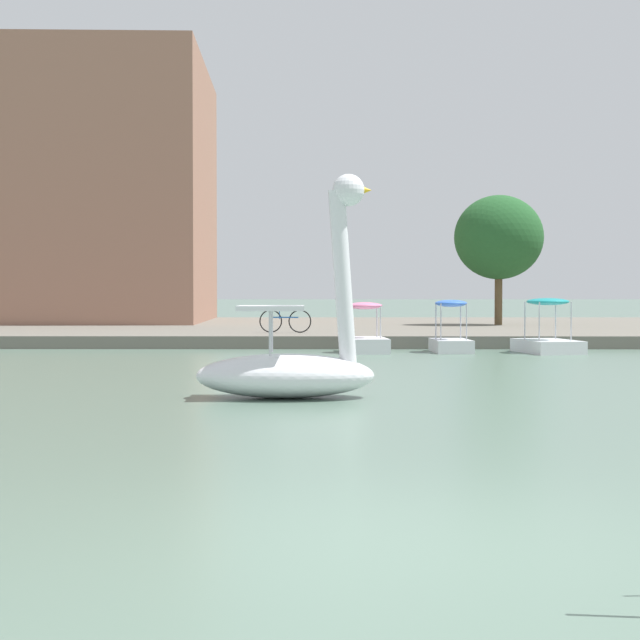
{
  "coord_description": "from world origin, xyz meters",
  "views": [
    {
      "loc": [
        -0.61,
        -6.68,
        1.71
      ],
      "look_at": [
        -0.75,
        14.68,
        1.1
      ],
      "focal_mm": 54.96,
      "sensor_mm": 36.0,
      "label": 1
    }
  ],
  "objects_px": {
    "pedal_boat_pink": "(365,339)",
    "tree_broadleaf_right": "(499,238)",
    "bicycle_parked": "(285,321)",
    "pedal_boat_blue": "(451,336)",
    "pedal_boat_teal": "(548,337)",
    "swan_boat": "(292,358)"
  },
  "relations": [
    {
      "from": "pedal_boat_pink",
      "to": "tree_broadleaf_right",
      "type": "height_order",
      "value": "tree_broadleaf_right"
    },
    {
      "from": "pedal_boat_blue",
      "to": "pedal_boat_pink",
      "type": "distance_m",
      "value": 2.47
    },
    {
      "from": "pedal_boat_teal",
      "to": "bicycle_parked",
      "type": "xyz_separation_m",
      "value": [
        -7.59,
        4.32,
        0.31
      ]
    },
    {
      "from": "pedal_boat_blue",
      "to": "pedal_boat_pink",
      "type": "height_order",
      "value": "pedal_boat_blue"
    },
    {
      "from": "pedal_boat_pink",
      "to": "bicycle_parked",
      "type": "distance_m",
      "value": 4.89
    },
    {
      "from": "pedal_boat_blue",
      "to": "bicycle_parked",
      "type": "distance_m",
      "value": 6.36
    },
    {
      "from": "tree_broadleaf_right",
      "to": "pedal_boat_blue",
      "type": "bearing_deg",
      "value": -106.17
    },
    {
      "from": "pedal_boat_pink",
      "to": "swan_boat",
      "type": "bearing_deg",
      "value": -97.87
    },
    {
      "from": "pedal_boat_teal",
      "to": "bicycle_parked",
      "type": "distance_m",
      "value": 8.73
    },
    {
      "from": "pedal_boat_blue",
      "to": "bicycle_parked",
      "type": "height_order",
      "value": "pedal_boat_blue"
    },
    {
      "from": "swan_boat",
      "to": "bicycle_parked",
      "type": "xyz_separation_m",
      "value": [
        -0.78,
        16.14,
        0.12
      ]
    },
    {
      "from": "pedal_boat_teal",
      "to": "pedal_boat_pink",
      "type": "xyz_separation_m",
      "value": [
        -5.16,
        0.09,
        -0.07
      ]
    },
    {
      "from": "pedal_boat_pink",
      "to": "bicycle_parked",
      "type": "height_order",
      "value": "pedal_boat_pink"
    },
    {
      "from": "swan_boat",
      "to": "pedal_boat_pink",
      "type": "xyz_separation_m",
      "value": [
        1.65,
        11.91,
        -0.26
      ]
    },
    {
      "from": "pedal_boat_blue",
      "to": "pedal_boat_pink",
      "type": "relative_size",
      "value": 0.92
    },
    {
      "from": "pedal_boat_pink",
      "to": "bicycle_parked",
      "type": "bearing_deg",
      "value": 119.87
    },
    {
      "from": "tree_broadleaf_right",
      "to": "pedal_boat_pink",
      "type": "bearing_deg",
      "value": -116.16
    },
    {
      "from": "pedal_boat_blue",
      "to": "pedal_boat_teal",
      "type": "bearing_deg",
      "value": -5.67
    },
    {
      "from": "pedal_boat_teal",
      "to": "pedal_boat_pink",
      "type": "distance_m",
      "value": 5.16
    },
    {
      "from": "pedal_boat_teal",
      "to": "pedal_boat_blue",
      "type": "bearing_deg",
      "value": 174.33
    },
    {
      "from": "pedal_boat_pink",
      "to": "bicycle_parked",
      "type": "xyz_separation_m",
      "value": [
        -2.43,
        4.23,
        0.38
      ]
    },
    {
      "from": "pedal_boat_teal",
      "to": "bicycle_parked",
      "type": "bearing_deg",
      "value": 150.34
    }
  ]
}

